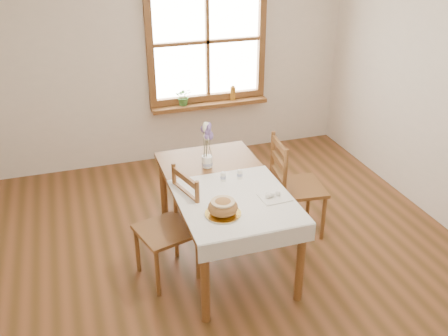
{
  "coord_description": "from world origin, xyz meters",
  "views": [
    {
      "loc": [
        -1.16,
        -3.24,
        2.81
      ],
      "look_at": [
        0.0,
        0.3,
        0.9
      ],
      "focal_mm": 40.0,
      "sensor_mm": 36.0,
      "label": 1
    }
  ],
  "objects_px": {
    "dining_table": "(224,192)",
    "chair_right": "(298,186)",
    "bread_plate": "(223,214)",
    "chair_left": "(166,229)",
    "flower_vase": "(207,162)"
  },
  "relations": [
    {
      "from": "dining_table",
      "to": "bread_plate",
      "type": "bearing_deg",
      "value": -109.05
    },
    {
      "from": "dining_table",
      "to": "flower_vase",
      "type": "height_order",
      "value": "flower_vase"
    },
    {
      "from": "chair_right",
      "to": "bread_plate",
      "type": "xyz_separation_m",
      "value": [
        -0.97,
        -0.65,
        0.27
      ]
    },
    {
      "from": "bread_plate",
      "to": "flower_vase",
      "type": "bearing_deg",
      "value": 81.93
    },
    {
      "from": "chair_left",
      "to": "bread_plate",
      "type": "distance_m",
      "value": 0.6
    },
    {
      "from": "dining_table",
      "to": "chair_right",
      "type": "relative_size",
      "value": 1.61
    },
    {
      "from": "chair_left",
      "to": "flower_vase",
      "type": "distance_m",
      "value": 0.75
    },
    {
      "from": "dining_table",
      "to": "bread_plate",
      "type": "height_order",
      "value": "bread_plate"
    },
    {
      "from": "chair_left",
      "to": "bread_plate",
      "type": "relative_size",
      "value": 3.52
    },
    {
      "from": "dining_table",
      "to": "chair_right",
      "type": "bearing_deg",
      "value": 12.09
    },
    {
      "from": "chair_right",
      "to": "flower_vase",
      "type": "bearing_deg",
      "value": 85.56
    },
    {
      "from": "chair_right",
      "to": "flower_vase",
      "type": "height_order",
      "value": "chair_right"
    },
    {
      "from": "bread_plate",
      "to": "dining_table",
      "type": "bearing_deg",
      "value": 70.95
    },
    {
      "from": "dining_table",
      "to": "bread_plate",
      "type": "relative_size",
      "value": 5.94
    },
    {
      "from": "dining_table",
      "to": "flower_vase",
      "type": "xyz_separation_m",
      "value": [
        -0.05,
        0.34,
        0.14
      ]
    }
  ]
}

